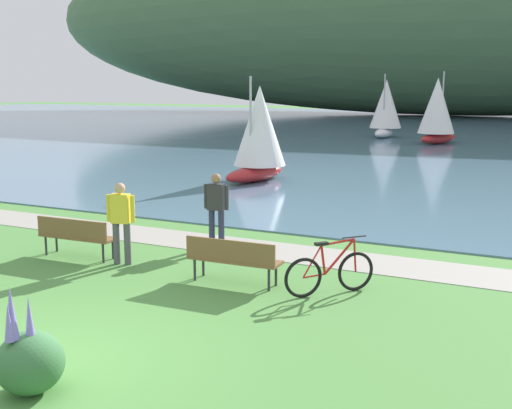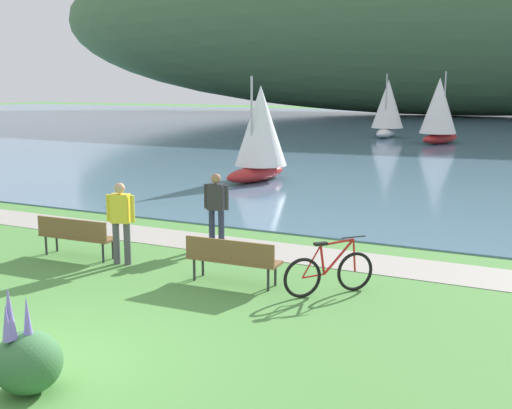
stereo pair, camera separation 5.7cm
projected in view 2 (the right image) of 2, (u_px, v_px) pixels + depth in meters
The scene contains 13 objects.
ground_plane at pixel (34, 365), 8.47m from camera, with size 200.00×200.00×0.00m, color #518E42.
bay_water at pixel (488, 131), 51.04m from camera, with size 180.00×80.00×0.04m, color #5B7F9E.
distant_hillside at pixel (456, 0), 74.84m from camera, with size 116.36×28.00×26.93m, color #4C7047.
shoreline_path at pixel (259, 249), 14.43m from camera, with size 60.00×1.50×0.01m, color #A39E93.
park_bench_near_camera at pixel (232, 257), 11.81m from camera, with size 1.82×0.55×0.88m.
park_bench_further_along at pixel (76, 234), 13.63m from camera, with size 1.82×0.55×0.88m.
bicycle_leaning_near_bench at pixel (329, 272), 11.27m from camera, with size 1.23×1.36×1.01m.
person_at_shoreline at pixel (216, 206), 14.40m from camera, with size 0.61×0.24×1.71m.
person_on_the_grass at pixel (121, 218), 13.06m from camera, with size 0.59×0.31×1.71m.
echium_bush_beside_closest at pixel (27, 359), 7.64m from camera, with size 0.82×0.82×1.36m.
sailboat_nearest_to_shore at pixel (260, 132), 24.23m from camera, with size 2.32×3.48×3.95m.
sailboat_mid_bay at pixel (439, 110), 39.45m from camera, with size 2.86×3.94×4.46m.
sailboat_toward_hillside at pixel (388, 108), 44.60m from camera, with size 2.33×3.78×4.39m.
Camera 2 is at (6.19, -5.78, 3.66)m, focal length 44.71 mm.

